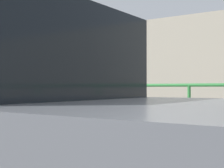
% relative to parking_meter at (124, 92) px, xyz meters
% --- Properties ---
extents(sidewalk_curb, '(36.00, 3.19, 0.14)m').
position_rel_parking_meter_xyz_m(sidewalk_curb, '(-0.19, 1.26, -1.08)').
color(sidewalk_curb, gray).
rests_on(sidewalk_curb, ground).
extents(parking_meter, '(0.16, 0.17, 1.41)m').
position_rel_parking_meter_xyz_m(parking_meter, '(0.00, 0.00, 0.00)').
color(parking_meter, slate).
rests_on(parking_meter, sidewalk_curb).
extents(pedestrian_at_meter, '(0.71, 0.40, 1.73)m').
position_rel_parking_meter_xyz_m(pedestrian_at_meter, '(-0.45, 0.25, -0.01)').
color(pedestrian_at_meter, brown).
rests_on(pedestrian_at_meter, sidewalk_curb).
extents(background_railing, '(24.06, 0.06, 1.14)m').
position_rel_parking_meter_xyz_m(background_railing, '(-0.19, 2.60, -0.20)').
color(background_railing, '#2D7A38').
rests_on(background_railing, sidewalk_curb).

